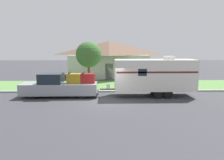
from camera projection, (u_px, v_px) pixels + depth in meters
The scene contains 8 objects.
ground_plane at pixel (109, 102), 16.75m from camera, with size 120.00×120.00×0.00m, color #38383D.
curb_strip at pixel (108, 91), 20.45m from camera, with size 80.00×0.30×0.14m.
lawn_strip at pixel (108, 85), 24.07m from camera, with size 80.00×7.00×0.03m.
house_across_street at pixel (109, 58), 32.11m from camera, with size 11.60×8.50×5.10m.
pickup_truck at pixel (60, 86), 18.36m from camera, with size 6.40×1.97×2.07m.
travel_trailer at pixel (154, 75), 18.46m from camera, with size 7.97×2.25×3.40m.
mailbox at pixel (137, 79), 21.50m from camera, with size 0.48×0.20×1.34m.
tree_in_yard at pixel (89, 55), 21.62m from camera, with size 2.56×2.56×4.73m.
Camera 1 is at (-0.22, -16.34, 4.04)m, focal length 35.00 mm.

